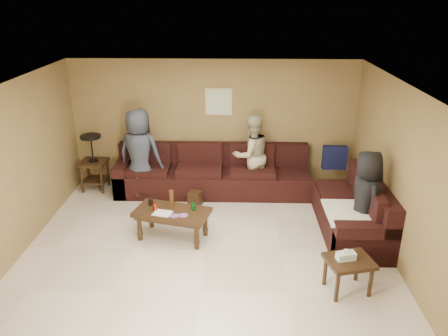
{
  "coord_description": "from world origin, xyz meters",
  "views": [
    {
      "loc": [
        0.44,
        -5.69,
        3.66
      ],
      "look_at": [
        0.25,
        0.85,
        1.0
      ],
      "focal_mm": 35.0,
      "sensor_mm": 36.0,
      "label": 1
    }
  ],
  "objects_px": {
    "person_left": "(140,154)",
    "person_right": "(365,199)",
    "end_table_left": "(93,161)",
    "waste_bin": "(195,198)",
    "coffee_table": "(172,215)",
    "sectional_sofa": "(256,189)",
    "side_table_right": "(348,264)",
    "person_middle": "(251,155)"
  },
  "relations": [
    {
      "from": "end_table_left",
      "to": "person_middle",
      "type": "relative_size",
      "value": 0.71
    },
    {
      "from": "coffee_table",
      "to": "side_table_right",
      "type": "height_order",
      "value": "coffee_table"
    },
    {
      "from": "sectional_sofa",
      "to": "waste_bin",
      "type": "relative_size",
      "value": 17.61
    },
    {
      "from": "end_table_left",
      "to": "person_left",
      "type": "height_order",
      "value": "person_left"
    },
    {
      "from": "person_right",
      "to": "side_table_right",
      "type": "bearing_deg",
      "value": 148.05
    },
    {
      "from": "person_right",
      "to": "person_left",
      "type": "bearing_deg",
      "value": 56.83
    },
    {
      "from": "side_table_right",
      "to": "person_middle",
      "type": "height_order",
      "value": "person_middle"
    },
    {
      "from": "end_table_left",
      "to": "person_right",
      "type": "height_order",
      "value": "person_right"
    },
    {
      "from": "side_table_right",
      "to": "person_right",
      "type": "relative_size",
      "value": 0.44
    },
    {
      "from": "sectional_sofa",
      "to": "person_left",
      "type": "xyz_separation_m",
      "value": [
        -2.16,
        0.34,
        0.53
      ]
    },
    {
      "from": "sectional_sofa",
      "to": "person_right",
      "type": "xyz_separation_m",
      "value": [
        1.56,
        -1.28,
        0.44
      ]
    },
    {
      "from": "end_table_left",
      "to": "coffee_table",
      "type": "bearing_deg",
      "value": -45.31
    },
    {
      "from": "person_left",
      "to": "person_middle",
      "type": "distance_m",
      "value": 2.09
    },
    {
      "from": "person_right",
      "to": "waste_bin",
      "type": "bearing_deg",
      "value": 55.28
    },
    {
      "from": "coffee_table",
      "to": "waste_bin",
      "type": "height_order",
      "value": "coffee_table"
    },
    {
      "from": "person_left",
      "to": "person_right",
      "type": "relative_size",
      "value": 1.12
    },
    {
      "from": "waste_bin",
      "to": "end_table_left",
      "type": "bearing_deg",
      "value": 162.3
    },
    {
      "from": "sectional_sofa",
      "to": "coffee_table",
      "type": "bearing_deg",
      "value": -139.22
    },
    {
      "from": "side_table_right",
      "to": "person_right",
      "type": "xyz_separation_m",
      "value": [
        0.48,
        1.16,
        0.36
      ]
    },
    {
      "from": "person_left",
      "to": "person_right",
      "type": "xyz_separation_m",
      "value": [
        3.72,
        -1.62,
        -0.09
      ]
    },
    {
      "from": "end_table_left",
      "to": "side_table_right",
      "type": "height_order",
      "value": "end_table_left"
    },
    {
      "from": "sectional_sofa",
      "to": "person_middle",
      "type": "bearing_deg",
      "value": 98.47
    },
    {
      "from": "side_table_right",
      "to": "end_table_left",
      "type": "bearing_deg",
      "value": 144.14
    },
    {
      "from": "waste_bin",
      "to": "person_left",
      "type": "height_order",
      "value": "person_left"
    },
    {
      "from": "person_right",
      "to": "coffee_table",
      "type": "bearing_deg",
      "value": 78.37
    },
    {
      "from": "waste_bin",
      "to": "person_right",
      "type": "height_order",
      "value": "person_right"
    },
    {
      "from": "sectional_sofa",
      "to": "person_left",
      "type": "relative_size",
      "value": 2.72
    },
    {
      "from": "coffee_table",
      "to": "person_right",
      "type": "distance_m",
      "value": 2.95
    },
    {
      "from": "coffee_table",
      "to": "person_right",
      "type": "xyz_separation_m",
      "value": [
        2.93,
        -0.1,
        0.36
      ]
    },
    {
      "from": "person_left",
      "to": "sectional_sofa",
      "type": "bearing_deg",
      "value": -176.82
    },
    {
      "from": "coffee_table",
      "to": "person_left",
      "type": "height_order",
      "value": "person_left"
    },
    {
      "from": "sectional_sofa",
      "to": "side_table_right",
      "type": "xyz_separation_m",
      "value": [
        1.09,
        -2.44,
        0.08
      ]
    },
    {
      "from": "waste_bin",
      "to": "person_right",
      "type": "distance_m",
      "value": 3.02
    },
    {
      "from": "end_table_left",
      "to": "waste_bin",
      "type": "xyz_separation_m",
      "value": [
        2.03,
        -0.65,
        -0.45
      ]
    },
    {
      "from": "sectional_sofa",
      "to": "waste_bin",
      "type": "bearing_deg",
      "value": -178.63
    },
    {
      "from": "person_middle",
      "to": "coffee_table",
      "type": "bearing_deg",
      "value": 28.21
    },
    {
      "from": "person_left",
      "to": "person_middle",
      "type": "xyz_separation_m",
      "value": [
        2.08,
        0.19,
        -0.07
      ]
    },
    {
      "from": "person_left",
      "to": "person_middle",
      "type": "relative_size",
      "value": 1.1
    },
    {
      "from": "waste_bin",
      "to": "sectional_sofa",
      "type": "bearing_deg",
      "value": 1.37
    },
    {
      "from": "person_right",
      "to": "sectional_sofa",
      "type": "bearing_deg",
      "value": 41.08
    },
    {
      "from": "sectional_sofa",
      "to": "side_table_right",
      "type": "relative_size",
      "value": 6.92
    },
    {
      "from": "waste_bin",
      "to": "side_table_right",
      "type": "bearing_deg",
      "value": -47.62
    }
  ]
}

